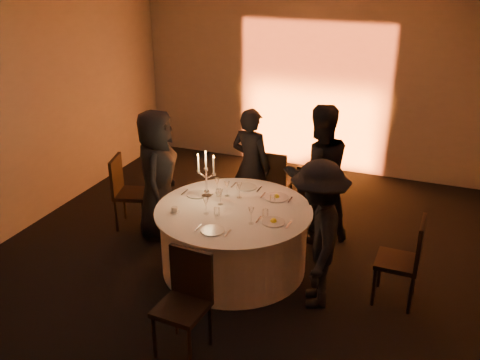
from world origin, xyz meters
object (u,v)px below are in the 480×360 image
at_px(banquet_table, 234,239).
at_px(chair_right, 406,256).
at_px(guest_left, 157,175).
at_px(chair_back_right, 311,197).
at_px(guest_back_right, 318,174).
at_px(guest_back_left, 251,165).
at_px(chair_front, 186,296).
at_px(candelabra, 206,181).
at_px(chair_back_left, 273,181).
at_px(guest_right, 318,235).
at_px(coffee_cup, 175,210).
at_px(chair_left, 126,188).

xyz_separation_m(banquet_table, chair_right, (1.92, 0.03, 0.17)).
bearing_deg(guest_left, chair_right, -115.24).
xyz_separation_m(chair_back_right, guest_back_right, (0.09, -0.09, 0.38)).
bearing_deg(guest_back_left, guest_back_right, 179.78).
xyz_separation_m(chair_front, guest_back_right, (0.60, 2.50, 0.33)).
bearing_deg(chair_back_right, guest_back_right, 110.30).
bearing_deg(chair_front, chair_back_right, 82.97).
bearing_deg(candelabra, chair_back_left, 70.42).
relative_size(guest_back_left, candelabra, 2.68).
relative_size(chair_back_left, chair_right, 1.01).
distance_m(chair_back_right, guest_back_right, 0.40).
height_order(chair_back_left, chair_front, chair_front).
xyz_separation_m(chair_right, guest_back_right, (-1.21, 1.03, 0.34)).
bearing_deg(guest_right, coffee_cup, -105.11).
relative_size(guest_back_right, coffee_cup, 16.35).
bearing_deg(chair_back_left, guest_right, 120.95).
relative_size(banquet_table, candelabra, 3.03).
xyz_separation_m(banquet_table, chair_front, (0.11, -1.43, 0.18)).
bearing_deg(chair_right, candelabra, -92.58).
height_order(guest_left, guest_back_left, guest_left).
relative_size(coffee_cup, candelabra, 0.19).
bearing_deg(guest_left, candelabra, -123.94).
bearing_deg(candelabra, guest_back_right, 37.78).
bearing_deg(chair_back_left, chair_right, 143.92).
relative_size(chair_back_right, guest_right, 0.58).
height_order(guest_back_right, candelabra, guest_back_right).
relative_size(guest_right, candelabra, 2.71).
height_order(guest_back_left, guest_back_right, guest_back_right).
bearing_deg(coffee_cup, guest_left, 130.96).
xyz_separation_m(chair_right, candelabra, (-2.34, 0.15, 0.42)).
height_order(guest_back_left, coffee_cup, guest_back_left).
bearing_deg(coffee_cup, chair_front, -58.03).
distance_m(guest_back_left, guest_right, 2.04).
xyz_separation_m(guest_right, candelabra, (-1.47, 0.48, 0.17)).
xyz_separation_m(chair_back_left, guest_left, (-1.22, -1.00, 0.29)).
bearing_deg(chair_back_right, coffee_cup, 25.39).
height_order(guest_right, candelabra, guest_right).
height_order(guest_left, candelabra, guest_left).
xyz_separation_m(chair_front, guest_left, (-1.32, 1.84, 0.29)).
xyz_separation_m(chair_back_left, chair_right, (1.91, -1.37, -0.00)).
distance_m(chair_front, coffee_cup, 1.33).
relative_size(chair_back_left, chair_front, 0.99).
bearing_deg(banquet_table, chair_front, -85.55).
bearing_deg(chair_back_right, chair_back_left, -47.91).
distance_m(chair_back_left, candelabra, 1.36).
distance_m(chair_left, coffee_cup, 1.41).
bearing_deg(chair_left, chair_back_left, -77.40).
xyz_separation_m(chair_back_right, guest_right, (0.43, -1.45, 0.28)).
height_order(banquet_table, guest_right, guest_right).
bearing_deg(chair_right, chair_back_right, -129.49).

